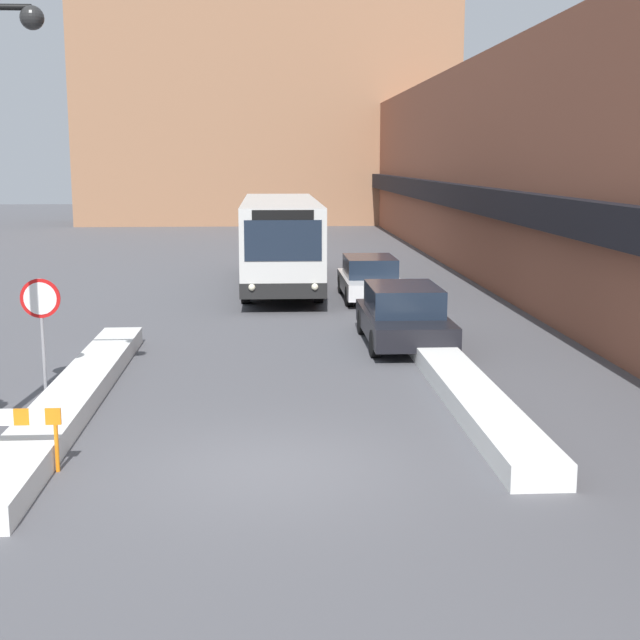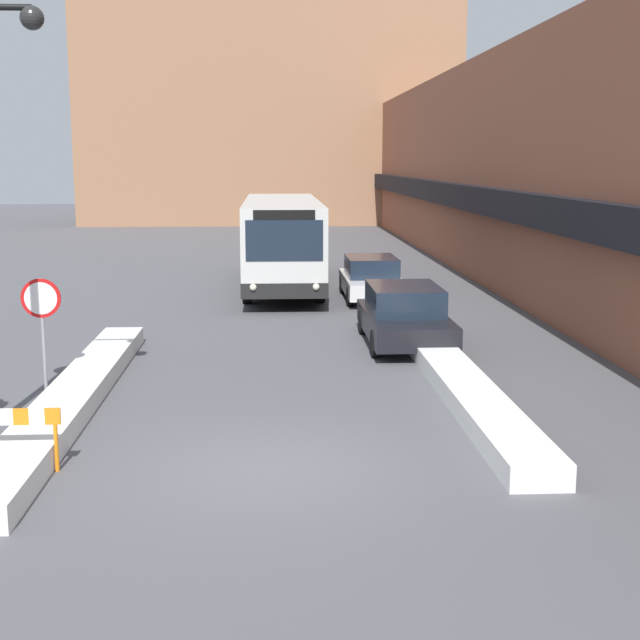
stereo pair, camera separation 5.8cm
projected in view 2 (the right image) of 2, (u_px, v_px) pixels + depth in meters
The scene contains 10 objects.
ground_plane at pixel (273, 469), 12.89m from camera, with size 160.00×160.00×0.00m, color #515156.
building_row_right at pixel (515, 169), 36.30m from camera, with size 5.50×60.00×8.13m.
building_backdrop_far at pixel (270, 112), 62.64m from camera, with size 26.00×8.00×15.49m.
snow_bank_left at pixel (74, 396), 16.15m from camera, with size 0.90×11.45×0.38m.
snow_bank_right at pixel (457, 379), 17.35m from camera, with size 0.90×11.14×0.39m.
city_bus at pixel (282, 240), 31.05m from camera, with size 2.56×11.49×3.05m.
parked_car_front at pixel (404, 315), 21.48m from camera, with size 1.92×4.44×1.43m.
parked_car_middle at pixel (371, 278), 28.52m from camera, with size 1.81×4.34×1.36m.
stop_sign at pixel (41, 310), 17.03m from camera, with size 0.76×0.08×2.19m.
construction_barricade at pixel (21, 427), 12.65m from camera, with size 1.10×0.06×0.94m.
Camera 2 is at (0.00, -12.33, 4.40)m, focal length 50.00 mm.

